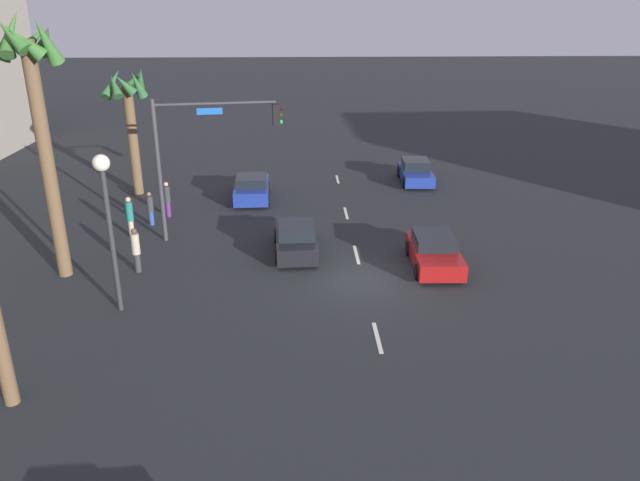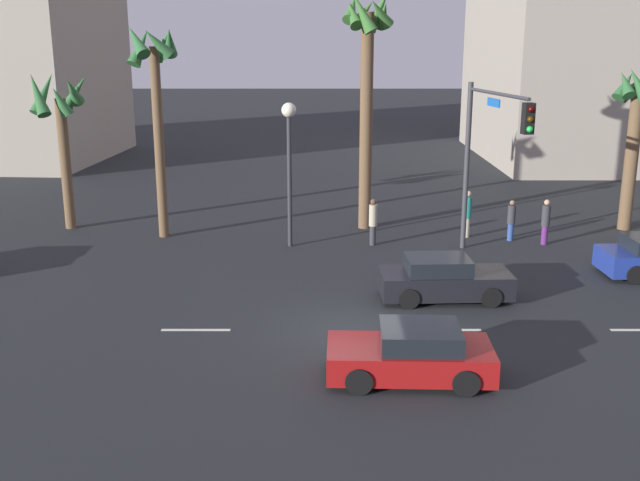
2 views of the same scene
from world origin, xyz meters
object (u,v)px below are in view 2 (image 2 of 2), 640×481
Objects in this scene: streetlamp at (290,146)px; pedestrian_0 at (546,221)px; palm_tree_1 at (60,116)px; palm_tree_0 at (368,63)px; building_2 at (633,28)px; palm_tree_2 at (638,114)px; traffic_signal at (487,143)px; car_4 at (444,280)px; car_0 at (412,354)px; pedestrian_2 at (512,219)px; pedestrian_3 at (374,221)px; pedestrian_1 at (468,212)px; palm_tree_3 at (156,81)px.

streetlamp is 10.52m from pedestrian_0.
palm_tree_0 is at bearing 0.11° from palm_tree_1.
palm_tree_2 is at bearing -110.70° from building_2.
palm_tree_1 reaches higher than traffic_signal.
car_4 is 17.85m from palm_tree_1.
streetlamp is 0.84× the size of palm_tree_1.
car_0 is at bearing -110.56° from traffic_signal.
pedestrian_2 is 0.89× the size of pedestrian_3.
palm_tree_0 is (-3.92, 5.11, 2.60)m from traffic_signal.
pedestrian_3 is at bearing -86.89° from palm_tree_0.
palm_tree_3 reaches higher than pedestrian_1.
pedestrian_0 is at bearing -21.57° from pedestrian_1.
palm_tree_1 is at bearing 161.54° from palm_tree_3.
car_4 is 13.59m from palm_tree_2.
car_0 is 0.21× the size of building_2.
pedestrian_0 is 20.33m from palm_tree_1.
palm_tree_2 is (9.28, 8.97, 4.27)m from car_4.
streetlamp reaches higher than pedestrian_2.
palm_tree_1 is at bearing 174.58° from pedestrian_1.
pedestrian_0 reaches higher than car_0.
palm_tree_0 reaches higher than pedestrian_1.
traffic_signal is 1.14× the size of streetlamp.
pedestrian_3 is (-6.82, -0.09, 0.03)m from pedestrian_0.
palm_tree_2 is (11.04, 2.59, 3.91)m from pedestrian_3.
car_0 is at bearing -119.00° from pedestrian_0.
pedestrian_2 is 19.11m from palm_tree_1.
pedestrian_3 is (3.26, 0.16, -2.97)m from streetlamp.
palm_tree_1 is at bearing 172.12° from pedestrian_0.
pedestrian_0 is at bearing -26.22° from pedestrian_2.
pedestrian_2 is at bearing -6.59° from palm_tree_1.
car_4 is 0.58× the size of palm_tree_2.
building_2 is (21.97, 23.14, 4.68)m from streetlamp.
pedestrian_2 is 0.25× the size of palm_tree_1.
palm_tree_0 is (-4.11, 1.63, 5.90)m from pedestrian_1.
streetlamp is at bearing -135.86° from palm_tree_0.
pedestrian_2 is 0.19× the size of palm_tree_3.
pedestrian_1 is 1.16× the size of pedestrian_2.
building_2 is at bearing 46.48° from streetlamp.
pedestrian_0 is 0.97× the size of pedestrian_3.
pedestrian_3 is at bearing -9.06° from palm_tree_3.
pedestrian_2 is (5.53, 12.73, 0.26)m from car_0.
palm_tree_2 is 19.70m from palm_tree_3.
traffic_signal is 17.49m from palm_tree_1.
palm_tree_2 is (24.00, -0.24, 0.10)m from palm_tree_1.
car_0 is 13.88m from pedestrian_0.
pedestrian_0 is (3.06, 2.35, -3.38)m from traffic_signal.
palm_tree_0 reaches higher than pedestrian_0.
pedestrian_2 is 0.17× the size of palm_tree_0.
streetlamp is (-3.36, 11.89, 3.35)m from car_0.
traffic_signal reaches higher than pedestrian_1.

